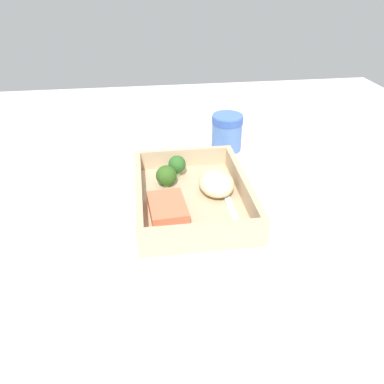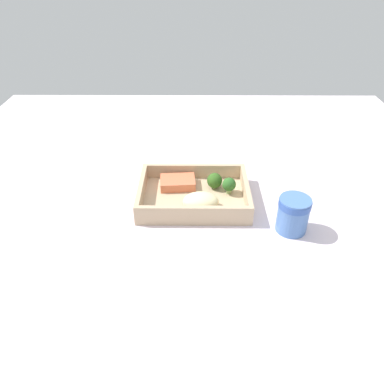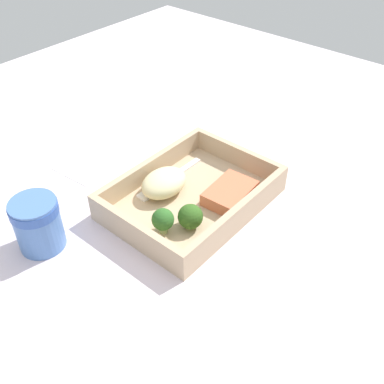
# 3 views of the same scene
# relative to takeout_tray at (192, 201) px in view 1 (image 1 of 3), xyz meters

# --- Properties ---
(ground_plane) EXTENTS (1.60, 1.60, 0.02)m
(ground_plane) POSITION_rel_takeout_tray_xyz_m (0.00, 0.00, -0.02)
(ground_plane) COLOR silver
(takeout_tray) EXTENTS (0.28, 0.21, 0.01)m
(takeout_tray) POSITION_rel_takeout_tray_xyz_m (0.00, 0.00, 0.00)
(takeout_tray) COLOR tan
(takeout_tray) RESTS_ON ground_plane
(tray_rim) EXTENTS (0.28, 0.21, 0.04)m
(tray_rim) POSITION_rel_takeout_tray_xyz_m (0.00, 0.00, 0.03)
(tray_rim) COLOR tan
(tray_rim) RESTS_ON takeout_tray
(salmon_fillet) EXTENTS (0.10, 0.07, 0.02)m
(salmon_fillet) POSITION_rel_takeout_tray_xyz_m (-0.04, 0.05, 0.02)
(salmon_fillet) COLOR #DA6E49
(salmon_fillet) RESTS_ON takeout_tray
(mashed_potatoes) EXTENTS (0.09, 0.07, 0.04)m
(mashed_potatoes) POSITION_rel_takeout_tray_xyz_m (0.02, -0.05, 0.03)
(mashed_potatoes) COLOR beige
(mashed_potatoes) RESTS_ON takeout_tray
(broccoli_floret_1) EXTENTS (0.04, 0.04, 0.04)m
(broccoli_floret_1) POSITION_rel_takeout_tray_xyz_m (0.06, 0.04, 0.03)
(broccoli_floret_1) COLOR #7D9854
(broccoli_floret_1) RESTS_ON takeout_tray
(broccoli_floret_2) EXTENTS (0.04, 0.04, 0.05)m
(broccoli_floret_2) POSITION_rel_takeout_tray_xyz_m (0.09, 0.02, 0.03)
(broccoli_floret_2) COLOR #80995D
(broccoli_floret_2) RESTS_ON takeout_tray
(fork) EXTENTS (0.16, 0.02, 0.00)m
(fork) POSITION_rel_takeout_tray_xyz_m (-0.01, -0.07, 0.01)
(fork) COLOR white
(fork) RESTS_ON takeout_tray
(paper_cup) EXTENTS (0.07, 0.07, 0.09)m
(paper_cup) POSITION_rel_takeout_tray_xyz_m (0.23, -0.12, 0.04)
(paper_cup) COLOR #4C75B7
(paper_cup) RESTS_ON ground_plane
(receipt_slip) EXTENTS (0.11, 0.12, 0.00)m
(receipt_slip) POSITION_rel_takeout_tray_xyz_m (0.05, -0.23, -0.00)
(receipt_slip) COLOR white
(receipt_slip) RESTS_ON ground_plane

